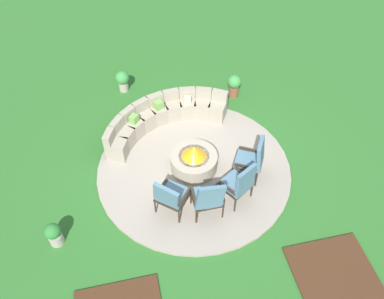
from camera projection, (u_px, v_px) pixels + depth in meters
ground_plane at (194, 169)px, 8.88m from camera, size 24.00×24.00×0.00m
patio_circle at (194, 168)px, 8.86m from camera, size 4.43×4.43×0.06m
mulch_bed_right at (334, 273)px, 7.15m from camera, size 1.51×1.37×0.04m
fire_pit at (194, 160)px, 8.64m from camera, size 1.06×1.06×0.68m
curved_stone_bench at (163, 117)px, 9.54m from camera, size 3.19×1.58×0.74m
lounge_chair_front_left at (171, 195)px, 7.64m from camera, size 0.81×0.84×1.03m
lounge_chair_front_right at (208, 197)px, 7.59m from camera, size 0.62×0.54×1.08m
lounge_chair_back_left at (239, 183)px, 7.83m from camera, size 0.77×0.78×1.07m
lounge_chair_back_right at (252, 159)px, 8.27m from camera, size 0.79×0.79×1.10m
potted_plant_0 at (54, 234)px, 7.39m from camera, size 0.31×0.31×0.56m
potted_plant_1 at (123, 80)px, 10.57m from camera, size 0.38×0.38×0.61m
potted_plant_2 at (234, 85)px, 10.40m from camera, size 0.37×0.37×0.66m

